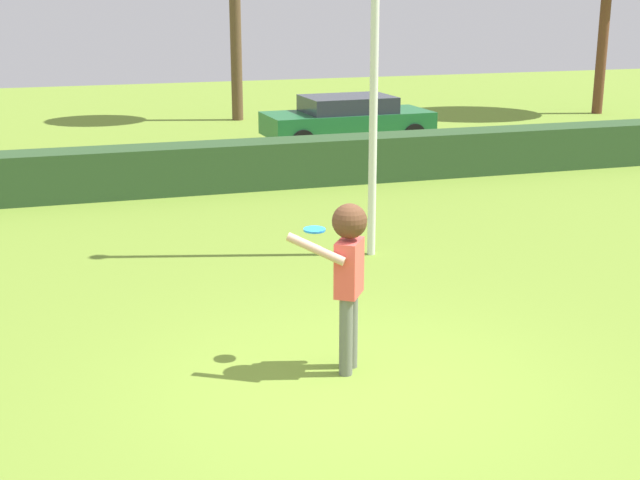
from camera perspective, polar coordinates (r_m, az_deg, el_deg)
The scene contains 6 objects.
ground_plane at distance 9.08m, azimuth 1.97°, elevation -9.23°, with size 60.00×60.00×0.00m, color olive.
person at distance 8.95m, azimuth 1.83°, elevation -1.60°, with size 0.84×0.49×1.80m.
frisbee at distance 9.19m, azimuth -0.36°, elevation 0.67°, with size 0.23×0.23×0.03m.
lamppost at distance 12.77m, azimuth 3.56°, elevation 13.79°, with size 0.24×0.24×6.14m.
hedge_row at distance 17.56m, azimuth -7.97°, elevation 4.64°, with size 22.87×0.90×0.92m, color #2C4B27.
parked_car_green at distance 22.52m, azimuth 1.79°, elevation 7.85°, with size 4.27×1.95×1.25m.
Camera 1 is at (-2.72, -7.75, 3.86)m, focal length 49.59 mm.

